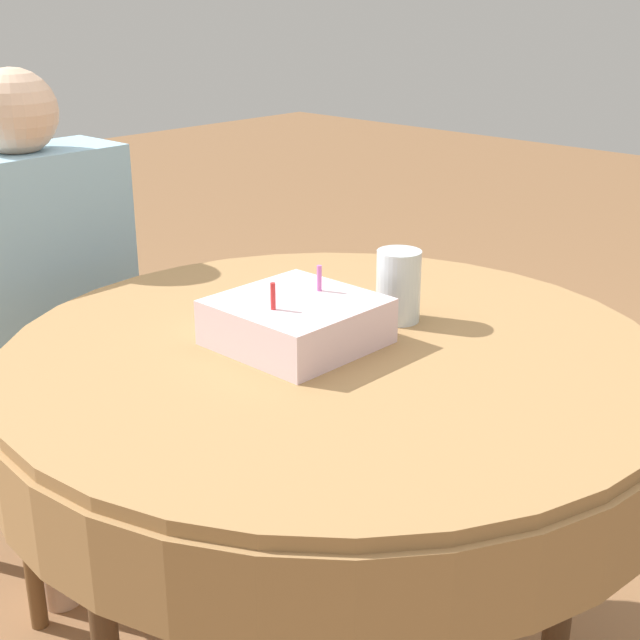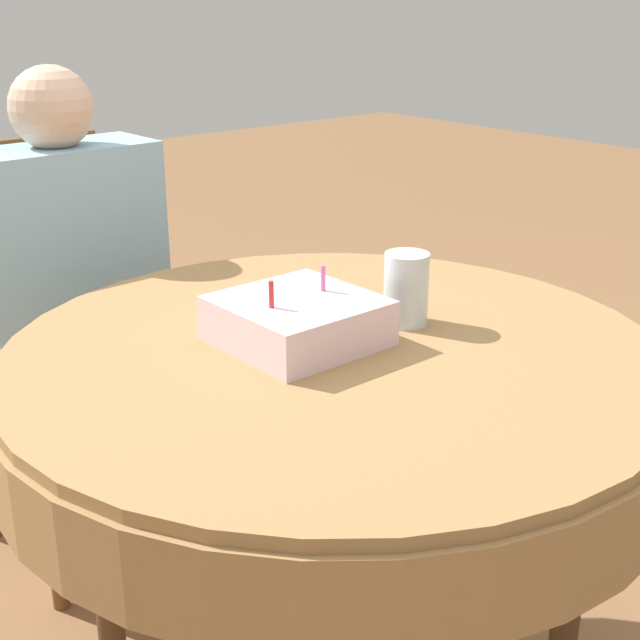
# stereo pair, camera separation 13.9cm
# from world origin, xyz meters

# --- Properties ---
(dining_table) EXTENTS (1.07, 1.07, 0.74)m
(dining_table) POSITION_xyz_m (0.00, 0.00, 0.65)
(dining_table) COLOR #9E7547
(dining_table) RESTS_ON ground_plane
(chair) EXTENTS (0.42, 0.42, 0.96)m
(chair) POSITION_xyz_m (-0.08, 0.88, 0.50)
(chair) COLOR brown
(chair) RESTS_ON ground_plane
(person) EXTENTS (0.41, 0.28, 1.13)m
(person) POSITION_xyz_m (-0.07, 0.78, 0.67)
(person) COLOR #DBB293
(person) RESTS_ON ground_plane
(birthday_cake) EXTENTS (0.23, 0.23, 0.12)m
(birthday_cake) POSITION_xyz_m (-0.03, 0.05, 0.78)
(birthday_cake) COLOR silver
(birthday_cake) RESTS_ON dining_table
(drinking_glass) EXTENTS (0.08, 0.08, 0.12)m
(drinking_glass) POSITION_xyz_m (0.16, -0.00, 0.81)
(drinking_glass) COLOR silver
(drinking_glass) RESTS_ON dining_table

